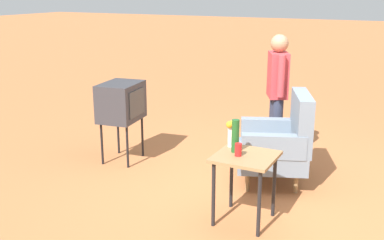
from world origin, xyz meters
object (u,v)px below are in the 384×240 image
Objects in this scene: tv_on_stand at (121,102)px; flower_vase at (232,132)px; side_table at (245,166)px; soda_can_red at (238,150)px; armchair at (280,142)px; bottle_wine_green at (235,136)px; person_standing at (277,91)px.

tv_on_stand is 3.89× the size of flower_vase.
side_table is 0.38m from flower_vase.
soda_can_red reaches higher than side_table.
armchair is 1.07m from bottle_wine_green.
soda_can_red is at bearing 34.00° from flower_vase.
bottle_wine_green is 0.17m from flower_vase.
side_table is 0.41× the size of person_standing.
bottle_wine_green is (-0.04, -0.12, 0.26)m from side_table.
soda_can_red is (0.90, 1.94, -0.05)m from tv_on_stand.
tv_on_stand reaches higher than soda_can_red.
soda_can_red is (1.10, -0.09, 0.24)m from armchair.
tv_on_stand is at bearing -114.96° from soda_can_red.
tv_on_stand is 2.14m from soda_can_red.
flower_vase is (0.67, 1.79, 0.04)m from tv_on_stand.
soda_can_red is 0.46× the size of flower_vase.
flower_vase is (0.87, -0.25, 0.32)m from armchair.
person_standing reaches higher than soda_can_red.
bottle_wine_green reaches higher than soda_can_red.
tv_on_stand reaches higher than bottle_wine_green.
flower_vase is at bearing 0.44° from person_standing.
tv_on_stand is at bearing -113.22° from side_table.
armchair is 1.05m from side_table.
side_table is 0.66× the size of tv_on_stand.
side_table is 0.29m from bottle_wine_green.
tv_on_stand is at bearing -113.47° from bottle_wine_green.
side_table is 2.55× the size of flower_vase.
person_standing reaches higher than armchair.
side_table is 1.77m from person_standing.
flower_vase is (-0.18, -0.21, 0.25)m from side_table.
side_table is at bearing 129.74° from soda_can_red.
flower_vase is at bearing -147.91° from bottle_wine_green.
tv_on_stand is 0.63× the size of person_standing.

